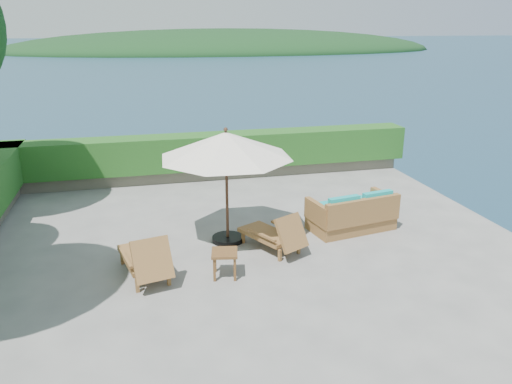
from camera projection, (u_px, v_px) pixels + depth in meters
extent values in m
plane|color=gray|center=(251.00, 257.00, 10.04)|extent=(12.00, 12.00, 0.00)
cube|color=#504B40|center=(251.00, 323.00, 10.54)|extent=(12.00, 12.00, 3.00)
plane|color=#173348|center=(251.00, 380.00, 11.00)|extent=(600.00, 600.00, 0.00)
ellipsoid|color=black|center=(227.00, 51.00, 145.51)|extent=(126.00, 57.60, 12.60)
cube|color=#706A5A|center=(209.00, 172.00, 15.14)|extent=(12.00, 0.60, 0.36)
cube|color=#154A18|center=(209.00, 151.00, 14.93)|extent=(12.40, 0.90, 1.00)
cylinder|color=black|center=(228.00, 239.00, 10.77)|extent=(0.86, 0.86, 0.11)
cylinder|color=#3D2416|center=(227.00, 188.00, 10.40)|extent=(0.08, 0.08, 2.40)
cone|color=white|center=(226.00, 145.00, 10.10)|extent=(3.55, 3.55, 0.53)
sphere|color=#3D2416|center=(226.00, 129.00, 10.00)|extent=(0.11, 0.11, 0.09)
cube|color=#956236|center=(137.00, 286.00, 8.68)|extent=(0.07, 0.07, 0.26)
cube|color=#956236|center=(169.00, 279.00, 8.92)|extent=(0.07, 0.07, 0.26)
cube|color=#956236|center=(122.00, 258.00, 9.72)|extent=(0.07, 0.07, 0.26)
cube|color=#956236|center=(151.00, 252.00, 9.96)|extent=(0.07, 0.07, 0.26)
cube|color=#956236|center=(142.00, 257.00, 9.35)|extent=(0.95, 1.43, 0.09)
cube|color=#956236|center=(152.00, 260.00, 8.62)|extent=(0.75, 0.57, 0.71)
cube|color=#956236|center=(126.00, 258.00, 8.99)|extent=(0.25, 0.85, 0.05)
cube|color=#956236|center=(163.00, 250.00, 9.28)|extent=(0.25, 0.85, 0.05)
cube|color=#956236|center=(280.00, 255.00, 9.83)|extent=(0.08, 0.08, 0.25)
cube|color=#956236|center=(299.00, 248.00, 10.16)|extent=(0.08, 0.08, 0.25)
cube|color=#956236|center=(243.00, 238.00, 10.65)|extent=(0.08, 0.08, 0.25)
cube|color=#956236|center=(262.00, 231.00, 10.97)|extent=(0.08, 0.08, 0.25)
cube|color=#956236|center=(267.00, 234.00, 10.42)|extent=(1.12, 1.38, 0.09)
cube|color=#956236|center=(292.00, 233.00, 9.83)|extent=(0.74, 0.64, 0.66)
cube|color=#956236|center=(262.00, 235.00, 10.04)|extent=(0.42, 0.74, 0.05)
cube|color=#956236|center=(285.00, 227.00, 10.44)|extent=(0.42, 0.74, 0.05)
cube|color=brown|center=(214.00, 270.00, 9.03)|extent=(0.05, 0.05, 0.45)
cube|color=brown|center=(235.00, 270.00, 9.05)|extent=(0.05, 0.05, 0.45)
cube|color=brown|center=(215.00, 261.00, 9.38)|extent=(0.05, 0.05, 0.45)
cube|color=brown|center=(235.00, 260.00, 9.40)|extent=(0.05, 0.05, 0.45)
cube|color=brown|center=(224.00, 253.00, 9.13)|extent=(0.55, 0.55, 0.05)
cube|color=#956236|center=(351.00, 220.00, 11.37)|extent=(2.01, 1.25, 0.42)
cube|color=#956236|center=(363.00, 212.00, 10.87)|extent=(1.87, 0.47, 0.57)
cube|color=#956236|center=(317.00, 213.00, 10.93)|extent=(0.29, 0.95, 0.47)
cube|color=#956236|center=(384.00, 202.00, 11.61)|extent=(0.29, 0.95, 0.47)
cube|color=teal|center=(334.00, 210.00, 11.15)|extent=(0.93, 0.88, 0.19)
cube|color=teal|center=(366.00, 204.00, 11.48)|extent=(0.93, 0.88, 0.19)
cube|color=teal|center=(344.00, 205.00, 10.74)|extent=(0.74, 0.27, 0.38)
cube|color=teal|center=(377.00, 200.00, 11.07)|extent=(0.74, 0.27, 0.38)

